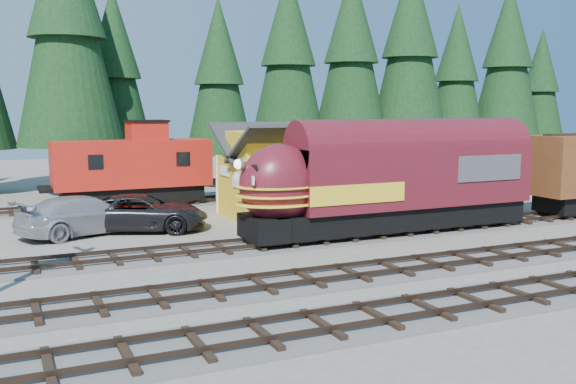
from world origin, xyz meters
name	(u,v)px	position (x,y,z in m)	size (l,w,h in m)	color
ground	(449,250)	(0.00, 0.00, 0.00)	(120.00, 120.00, 0.00)	#6B665B
track_siding	(548,218)	(10.00, 4.00, 0.06)	(68.00, 3.20, 0.33)	#4C4947
track_spur	(133,206)	(-10.00, 18.00, 0.06)	(32.00, 3.20, 0.33)	#4C4947
depot	(333,163)	(0.00, 10.50, 2.96)	(12.80, 7.00, 5.30)	gold
conifer_backdrop	(321,57)	(6.54, 24.66, 10.16)	(79.08, 23.24, 17.08)	black
locomotive	(383,184)	(-0.80, 4.00, 2.47)	(15.49, 3.08, 4.21)	black
caboose	(133,167)	(-9.92, 18.00, 2.46)	(9.47, 2.75, 4.93)	black
pickup_truck_a	(141,213)	(-11.15, 9.99, 0.91)	(3.03, 6.56, 1.82)	black
pickup_truck_b	(85,215)	(-13.84, 10.21, 0.95)	(2.66, 6.55, 1.90)	#A3A5AB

